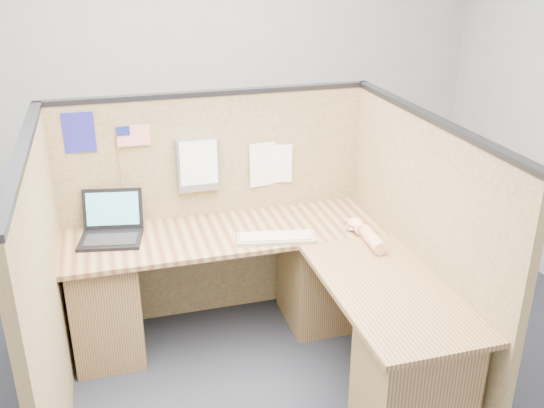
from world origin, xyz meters
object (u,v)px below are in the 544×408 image
object	(u,v)px
l_desk	(272,308)
mouse	(355,227)
laptop	(110,227)
keyboard	(276,238)

from	to	relation	value
l_desk	mouse	bearing A→B (deg)	18.17
l_desk	mouse	xyz separation A→B (m)	(0.59, 0.19, 0.36)
l_desk	laptop	bearing A→B (deg)	148.98
l_desk	mouse	size ratio (longest dim) A/B	16.83
keyboard	mouse	bearing A→B (deg)	10.24
laptop	keyboard	world-z (taller)	laptop
keyboard	mouse	world-z (taller)	mouse
keyboard	laptop	bearing A→B (deg)	171.59
l_desk	laptop	size ratio (longest dim) A/B	4.87
l_desk	mouse	world-z (taller)	mouse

